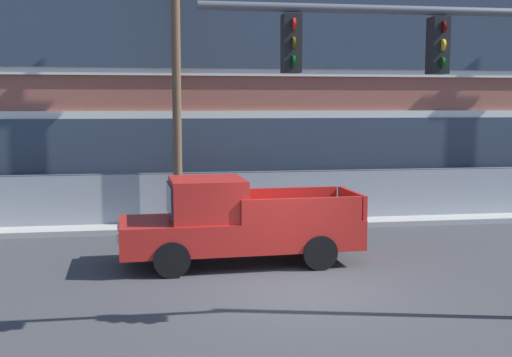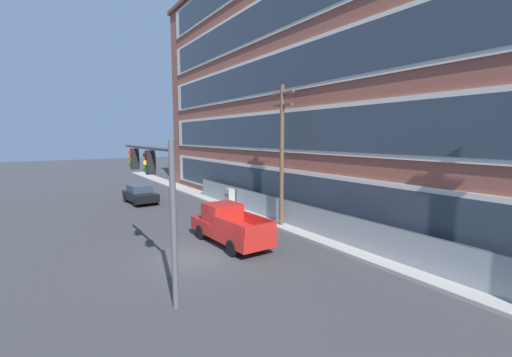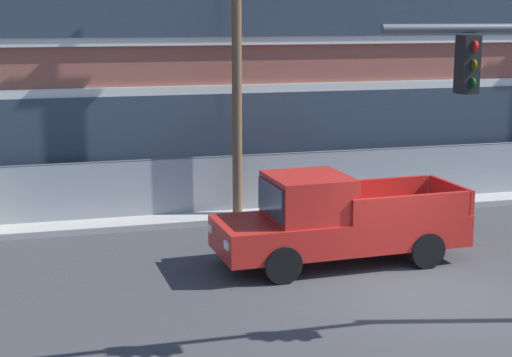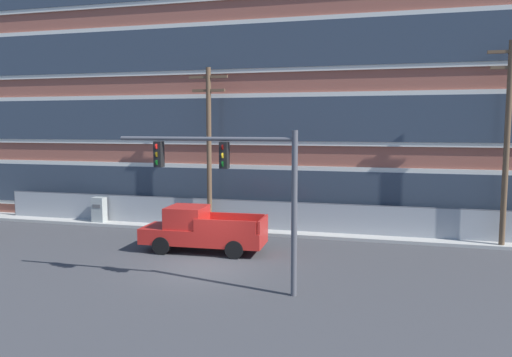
% 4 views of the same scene
% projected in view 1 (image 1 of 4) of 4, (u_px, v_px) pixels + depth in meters
% --- Properties ---
extents(ground_plane, '(160.00, 160.00, 0.00)m').
position_uv_depth(ground_plane, '(306.00, 293.00, 12.77)').
color(ground_plane, '#38383A').
extents(sidewalk_building_side, '(80.00, 1.76, 0.16)m').
position_uv_depth(sidewalk_building_side, '(252.00, 223.00, 19.83)').
color(sidewalk_building_side, '#9E9B93').
rests_on(sidewalk_building_side, ground).
extents(chain_link_fence, '(35.69, 0.06, 1.68)m').
position_uv_depth(chain_link_fence, '(335.00, 196.00, 20.25)').
color(chain_link_fence, gray).
rests_on(chain_link_fence, ground).
extents(traffic_signal_mast, '(6.39, 0.43, 5.53)m').
position_uv_depth(traffic_signal_mast, '(464.00, 89.00, 10.48)').
color(traffic_signal_mast, '#4C4C51').
rests_on(traffic_signal_mast, ground).
extents(pickup_truck_red, '(5.69, 2.19, 2.05)m').
position_uv_depth(pickup_truck_red, '(235.00, 224.00, 14.98)').
color(pickup_truck_red, '#AD1E19').
rests_on(pickup_truck_red, ground).
extents(utility_pole_near_corner, '(2.11, 0.26, 8.72)m').
position_uv_depth(utility_pole_near_corner, '(176.00, 69.00, 18.62)').
color(utility_pole_near_corner, brown).
rests_on(utility_pole_near_corner, ground).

